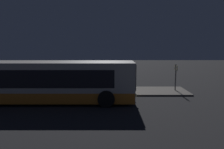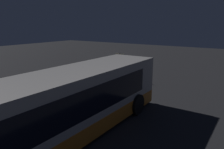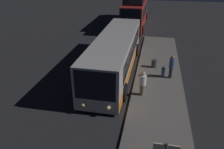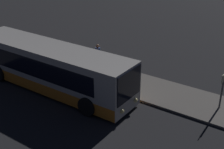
{
  "view_description": "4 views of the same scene",
  "coord_description": "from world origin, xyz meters",
  "px_view_note": "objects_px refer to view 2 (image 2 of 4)",
  "views": [
    {
      "loc": [
        3.69,
        -14.84,
        3.99
      ],
      "look_at": [
        3.68,
        0.53,
        1.86
      ],
      "focal_mm": 35.0,
      "sensor_mm": 36.0,
      "label": 1
    },
    {
      "loc": [
        -6.45,
        -6.39,
        4.72
      ],
      "look_at": [
        3.68,
        0.53,
        1.86
      ],
      "focal_mm": 35.0,
      "sensor_mm": 36.0,
      "label": 2
    },
    {
      "loc": [
        14.57,
        2.72,
        7.44
      ],
      "look_at": [
        3.68,
        0.53,
        1.86
      ],
      "focal_mm": 35.0,
      "sensor_mm": 36.0,
      "label": 3
    },
    {
      "loc": [
        12.76,
        -12.52,
        9.34
      ],
      "look_at": [
        3.68,
        0.53,
        1.86
      ],
      "focal_mm": 50.0,
      "sensor_mm": 36.0,
      "label": 4
    }
  ],
  "objects_px": {
    "sign_post": "(120,62)",
    "bus_lead": "(64,107)",
    "passenger_boarding": "(79,88)",
    "passenger_waiting": "(19,93)",
    "suitcase": "(24,106)",
    "trash_bin": "(3,120)"
  },
  "relations": [
    {
      "from": "sign_post",
      "to": "bus_lead",
      "type": "bearing_deg",
      "value": -160.35
    },
    {
      "from": "passenger_boarding",
      "to": "passenger_waiting",
      "type": "distance_m",
      "value": 3.3
    },
    {
      "from": "passenger_boarding",
      "to": "suitcase",
      "type": "relative_size",
      "value": 1.75
    },
    {
      "from": "bus_lead",
      "to": "trash_bin",
      "type": "distance_m",
      "value": 3.26
    },
    {
      "from": "bus_lead",
      "to": "passenger_boarding",
      "type": "bearing_deg",
      "value": 34.4
    },
    {
      "from": "passenger_waiting",
      "to": "trash_bin",
      "type": "distance_m",
      "value": 2.11
    },
    {
      "from": "trash_bin",
      "to": "bus_lead",
      "type": "bearing_deg",
      "value": -71.74
    },
    {
      "from": "passenger_boarding",
      "to": "suitcase",
      "type": "xyz_separation_m",
      "value": [
        -2.84,
        1.3,
        -0.51
      ]
    },
    {
      "from": "passenger_boarding",
      "to": "trash_bin",
      "type": "xyz_separation_m",
      "value": [
        -4.37,
        0.63,
        -0.53
      ]
    },
    {
      "from": "suitcase",
      "to": "passenger_boarding",
      "type": "bearing_deg",
      "value": -24.52
    },
    {
      "from": "suitcase",
      "to": "sign_post",
      "type": "xyz_separation_m",
      "value": [
        9.21,
        -0.13,
        1.1
      ]
    },
    {
      "from": "passenger_waiting",
      "to": "sign_post",
      "type": "height_order",
      "value": "sign_post"
    },
    {
      "from": "bus_lead",
      "to": "passenger_waiting",
      "type": "xyz_separation_m",
      "value": [
        0.65,
        4.15,
        -0.34
      ]
    },
    {
      "from": "sign_post",
      "to": "trash_bin",
      "type": "height_order",
      "value": "sign_post"
    },
    {
      "from": "bus_lead",
      "to": "sign_post",
      "type": "distance_m",
      "value": 10.37
    },
    {
      "from": "suitcase",
      "to": "trash_bin",
      "type": "xyz_separation_m",
      "value": [
        -1.53,
        -0.66,
        -0.01
      ]
    },
    {
      "from": "bus_lead",
      "to": "sign_post",
      "type": "xyz_separation_m",
      "value": [
        9.76,
        3.49,
        0.16
      ]
    },
    {
      "from": "suitcase",
      "to": "sign_post",
      "type": "relative_size",
      "value": 0.42
    },
    {
      "from": "bus_lead",
      "to": "passenger_boarding",
      "type": "xyz_separation_m",
      "value": [
        3.39,
        2.32,
        -0.43
      ]
    },
    {
      "from": "passenger_boarding",
      "to": "trash_bin",
      "type": "height_order",
      "value": "passenger_boarding"
    },
    {
      "from": "suitcase",
      "to": "trash_bin",
      "type": "bearing_deg",
      "value": -156.48
    },
    {
      "from": "passenger_waiting",
      "to": "suitcase",
      "type": "bearing_deg",
      "value": -3.27
    }
  ]
}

